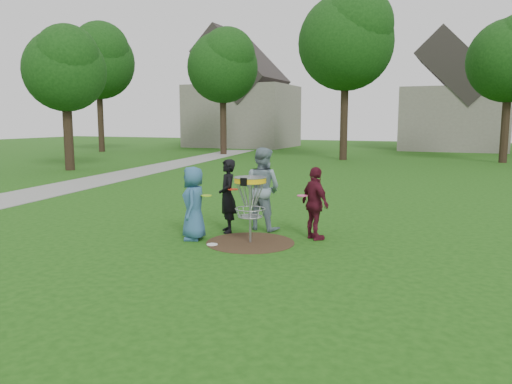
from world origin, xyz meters
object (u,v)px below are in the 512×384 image
at_px(player_blue, 194,203).
at_px(disc_golf_basket, 250,193).
at_px(player_grey, 262,189).
at_px(player_maroon, 315,203).
at_px(player_black, 228,196).

height_order(player_blue, disc_golf_basket, player_blue).
relative_size(player_blue, player_grey, 0.82).
distance_m(player_blue, player_maroon, 2.52).
bearing_deg(player_grey, player_blue, 68.52).
relative_size(player_blue, player_maroon, 1.00).
distance_m(player_maroon, disc_golf_basket, 1.39).
xyz_separation_m(player_grey, player_maroon, (1.38, -0.49, -0.17)).
xyz_separation_m(player_blue, player_grey, (0.94, 1.45, 0.17)).
height_order(player_maroon, disc_golf_basket, player_maroon).
bearing_deg(player_maroon, disc_golf_basket, 75.74).
distance_m(player_grey, disc_golf_basket, 1.29).
relative_size(player_grey, disc_golf_basket, 1.35).
distance_m(player_black, disc_golf_basket, 1.11).
relative_size(player_black, disc_golf_basket, 1.18).
bearing_deg(player_maroon, player_blue, 63.80).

